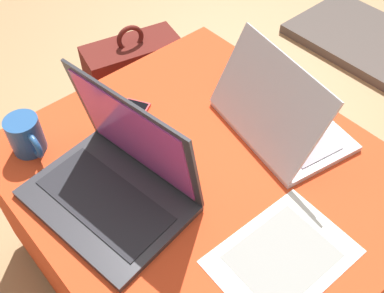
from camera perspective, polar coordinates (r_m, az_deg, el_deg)
ground_plane at (r=1.51m, az=1.30°, el=-14.45°), size 14.00×14.00×0.00m
ottoman at (r=1.30m, az=1.48°, el=-9.58°), size 0.92×0.83×0.48m
laptop_near at (r=1.03m, az=-9.63°, el=-4.03°), size 0.40×0.31×0.27m
laptop_far at (r=1.18m, az=10.83°, el=3.74°), size 0.38×0.30×0.23m
cell_phone at (r=1.23m, az=-7.95°, el=3.73°), size 0.13×0.15×0.01m
backpack at (r=1.70m, az=-7.08°, el=6.51°), size 0.24×0.35×0.52m
paper_sheet at (r=0.99m, az=11.40°, el=-13.53°), size 0.22×0.30×0.00m
coffee_mug at (r=1.18m, az=-20.29°, el=1.29°), size 0.12×0.08×0.10m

